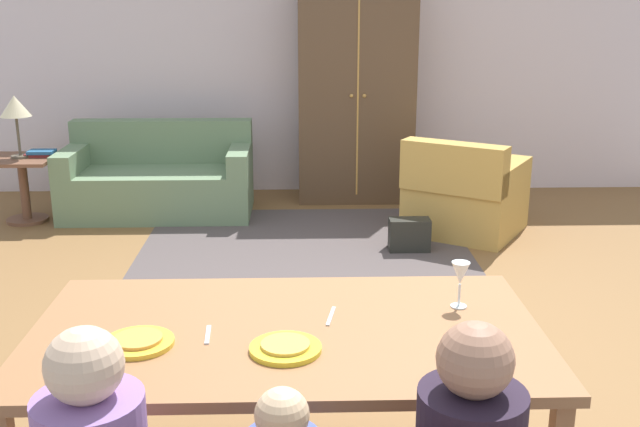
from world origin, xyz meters
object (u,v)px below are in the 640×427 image
at_px(couch, 159,180).
at_px(armchair, 464,196).
at_px(wine_glass, 460,275).
at_px(book_lower, 39,155).
at_px(handbag, 409,235).
at_px(side_table, 23,180).
at_px(plate_near_child, 285,348).
at_px(armoire, 356,92).
at_px(table_lamp, 15,109).
at_px(book_upper, 42,152).
at_px(plate_near_man, 138,343).
at_px(dining_table, 286,345).

height_order(couch, armchair, same).
xyz_separation_m(wine_glass, armchair, (0.76, 3.33, -0.57)).
bearing_deg(book_lower, handbag, -16.88).
xyz_separation_m(couch, side_table, (-1.14, -0.26, 0.07)).
relative_size(plate_near_child, armchair, 0.21).
xyz_separation_m(armoire, handbag, (0.31, -1.63, -0.92)).
xyz_separation_m(wine_glass, handbag, (0.24, 2.87, -0.76)).
distance_m(plate_near_child, table_lamp, 4.77).
distance_m(table_lamp, handbag, 3.52).
xyz_separation_m(side_table, book_upper, (0.17, 0.04, 0.24)).
relative_size(plate_near_man, book_lower, 1.14).
height_order(plate_near_child, table_lamp, table_lamp).
distance_m(plate_near_man, side_table, 4.49).
bearing_deg(handbag, dining_table, -106.73).
height_order(wine_glass, armchair, wine_glass).
bearing_deg(book_upper, couch, 12.59).
distance_m(dining_table, armoire, 4.74).
distance_m(armchair, armoire, 1.62).
relative_size(plate_near_child, book_lower, 1.14).
distance_m(plate_near_child, handbag, 3.42).
height_order(plate_near_child, book_upper, plate_near_child).
relative_size(plate_near_man, book_upper, 1.14).
bearing_deg(armchair, table_lamp, 173.33).
distance_m(plate_near_man, armoire, 4.94).
height_order(couch, book_lower, couch).
distance_m(plate_near_child, wine_glass, 0.77).
relative_size(plate_near_child, side_table, 0.43).
relative_size(couch, book_upper, 7.66).
height_order(wine_glass, book_upper, wine_glass).
relative_size(plate_near_man, armoire, 0.12).
xyz_separation_m(armchair, table_lamp, (-3.81, 0.45, 0.69)).
xyz_separation_m(dining_table, wine_glass, (0.67, 0.18, 0.20)).
height_order(plate_near_man, book_lower, plate_near_man).
bearing_deg(couch, plate_near_child, -74.30).
height_order(plate_near_child, armoire, armoire).
xyz_separation_m(plate_near_child, couch, (-1.23, 4.39, -0.47)).
distance_m(plate_near_child, book_upper, 4.72).
relative_size(armchair, handbag, 3.69).
bearing_deg(armchair, armoire, 125.28).
bearing_deg(table_lamp, book_upper, 13.55).
relative_size(plate_near_man, handbag, 0.78).
bearing_deg(table_lamp, handbag, -15.29).
height_order(plate_near_child, handbag, plate_near_child).
height_order(dining_table, plate_near_man, plate_near_man).
relative_size(dining_table, couch, 1.11).
height_order(plate_near_man, side_table, plate_near_man).
xyz_separation_m(wine_glass, table_lamp, (-3.05, 3.77, 0.12)).
xyz_separation_m(plate_near_man, armchair, (1.95, 3.63, -0.45)).
xyz_separation_m(armoire, book_lower, (-2.84, -0.68, -0.46)).
xyz_separation_m(dining_table, side_table, (-2.38, 3.95, -0.32)).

